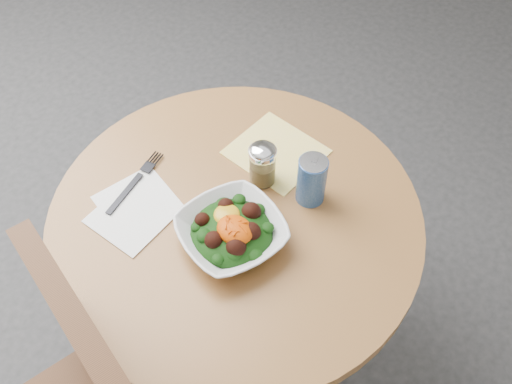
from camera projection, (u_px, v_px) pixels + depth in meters
ground at (241, 340)px, 1.96m from camera, size 6.00×6.00×0.00m
table at (237, 257)px, 1.52m from camera, size 0.90×0.90×0.75m
cloth_napkin at (276, 152)px, 1.48m from camera, size 0.22×0.21×0.00m
paper_napkins at (135, 209)px, 1.37m from camera, size 0.21×0.23×0.00m
salad_bowl at (231, 232)px, 1.29m from camera, size 0.29×0.29×0.09m
fork at (136, 180)px, 1.42m from camera, size 0.07×0.22×0.00m
spice_shaker at (262, 164)px, 1.38m from camera, size 0.07×0.07×0.12m
beverage_can at (312, 180)px, 1.34m from camera, size 0.07×0.07×0.14m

